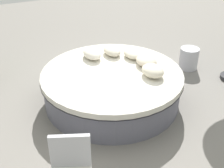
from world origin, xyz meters
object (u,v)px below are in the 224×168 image
Objects in this scene: throw_pillow_4 at (92,53)px; throw_pillow_0 at (153,71)px; throw_pillow_1 at (146,61)px; patio_chair at (71,167)px; throw_pillow_2 at (133,54)px; round_bed at (112,86)px; side_table at (189,58)px; throw_pillow_3 at (112,51)px.

throw_pillow_0 is at bearing 31.82° from throw_pillow_4.
patio_chair reaches higher than throw_pillow_1.
throw_pillow_2 is (-0.44, -0.07, -0.01)m from throw_pillow_1.
throw_pillow_2 is at bearing 177.02° from throw_pillow_0.
round_bed is 0.85m from throw_pillow_1.
throw_pillow_1 is 0.44m from throw_pillow_2.
throw_pillow_1 is at bearing -71.11° from side_table.
throw_pillow_2 is at bearing -171.43° from throw_pillow_1.
throw_pillow_4 is at bearing -94.08° from throw_pillow_3.
round_bed is at bearing -106.07° from patio_chair.
throw_pillow_0 is at bearing -123.67° from patio_chair.
side_table is (0.25, 2.36, -0.49)m from throw_pillow_4.
side_table is at bearing 92.96° from throw_pillow_2.
patio_chair reaches higher than round_bed.
patio_chair is at bearing -37.71° from round_bed.
throw_pillow_2 is 1.65m from side_table.
throw_pillow_4 reaches higher than throw_pillow_3.
patio_chair is at bearing -55.32° from throw_pillow_0.
throw_pillow_1 is 1.67m from side_table.
throw_pillow_2 reaches higher than round_bed.
throw_pillow_3 reaches higher than throw_pillow_2.
throw_pillow_2 is (-0.41, 0.67, 0.40)m from round_bed.
throw_pillow_1 is at bearing 47.77° from throw_pillow_4.
round_bed is at bearing -25.09° from throw_pillow_3.
throw_pillow_0 is 1.40m from throw_pillow_4.
throw_pillow_3 reaches higher than round_bed.
round_bed is at bearing -77.59° from side_table.
round_bed is at bearing -91.72° from throw_pillow_1.
throw_pillow_1 reaches higher than throw_pillow_2.
throw_pillow_0 is at bearing -2.98° from throw_pillow_2.
round_bed is 5.71× the size of throw_pillow_0.
patio_chair is (2.60, -1.79, -0.18)m from throw_pillow_3.
throw_pillow_4 is (-0.75, -0.11, 0.42)m from round_bed.
throw_pillow_0 is 0.43m from throw_pillow_1.
throw_pillow_0 is 2.54m from patio_chair.
throw_pillow_4 is 1.02× the size of side_table.
round_bed is 2.31m from side_table.
throw_pillow_3 reaches higher than side_table.
patio_chair is (2.30, -2.13, -0.17)m from throw_pillow_2.
round_bed is 5.18× the size of throw_pillow_4.
patio_chair is at bearing -57.32° from side_table.
throw_pillow_1 is at bearing 165.25° from throw_pillow_0.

